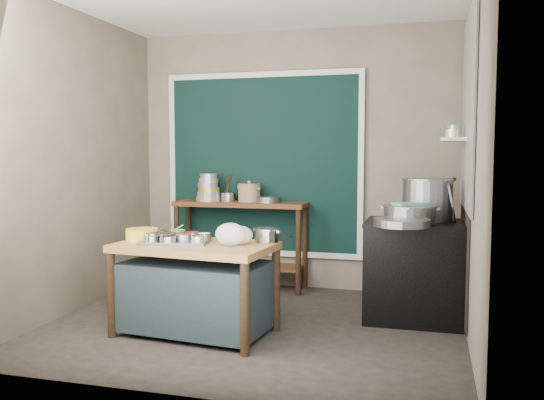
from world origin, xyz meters
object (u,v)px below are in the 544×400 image
(prep_table, at_px, (195,289))
(steamer, at_px, (410,214))
(condiment_tray, at_px, (175,241))
(saucepan, at_px, (267,235))
(ceramic_crock, at_px, (249,194))
(yellow_basin, at_px, (142,235))
(stock_pot, at_px, (428,199))
(back_counter, at_px, (241,245))
(stove_block, at_px, (418,272))
(utensil_cup, at_px, (228,197))

(prep_table, relative_size, steamer, 2.67)
(condiment_tray, xyz_separation_m, saucepan, (0.71, 0.22, 0.05))
(prep_table, relative_size, ceramic_crock, 4.80)
(saucepan, xyz_separation_m, steamer, (1.12, 0.57, 0.15))
(yellow_basin, height_order, stock_pot, stock_pot)
(prep_table, bearing_deg, back_counter, 101.28)
(ceramic_crock, distance_m, stock_pot, 1.98)
(prep_table, distance_m, ceramic_crock, 1.80)
(stock_pot, bearing_deg, ceramic_crock, 161.54)
(prep_table, xyz_separation_m, condiment_tray, (-0.17, -0.01, 0.39))
(stove_block, bearing_deg, utensil_cup, 159.92)
(stove_block, distance_m, yellow_basin, 2.42)
(saucepan, xyz_separation_m, stock_pot, (1.26, 0.82, 0.26))
(yellow_basin, distance_m, ceramic_crock, 1.72)
(stock_pot, relative_size, steamer, 1.02)
(back_counter, bearing_deg, yellow_basin, -101.16)
(stove_block, relative_size, ceramic_crock, 3.45)
(ceramic_crock, bearing_deg, utensil_cup, -175.79)
(back_counter, xyz_separation_m, steamer, (1.82, -0.84, 0.48))
(stove_block, height_order, utensil_cup, utensil_cup)
(prep_table, xyz_separation_m, saucepan, (0.55, 0.22, 0.43))
(saucepan, relative_size, ceramic_crock, 0.80)
(yellow_basin, xyz_separation_m, stock_pot, (2.29, 1.03, 0.27))
(utensil_cup, relative_size, steamer, 0.34)
(stove_block, height_order, saucepan, saucepan)
(condiment_tray, height_order, utensil_cup, utensil_cup)
(prep_table, xyz_separation_m, steamer, (1.67, 0.79, 0.58))
(saucepan, relative_size, steamer, 0.45)
(prep_table, distance_m, saucepan, 0.73)
(back_counter, height_order, stove_block, back_counter)
(utensil_cup, bearing_deg, steamer, -23.60)
(condiment_tray, relative_size, saucepan, 2.56)
(back_counter, height_order, ceramic_crock, ceramic_crock)
(stove_block, height_order, condiment_tray, stove_block)
(saucepan, relative_size, stock_pot, 0.44)
(utensil_cup, bearing_deg, stove_block, -20.08)
(prep_table, bearing_deg, stove_block, 33.14)
(saucepan, bearing_deg, steamer, 45.41)
(back_counter, bearing_deg, condiment_tray, -90.34)
(saucepan, height_order, ceramic_crock, ceramic_crock)
(utensil_cup, distance_m, steamer, 2.15)
(steamer, bearing_deg, yellow_basin, -160.05)
(stove_block, relative_size, condiment_tray, 1.68)
(stock_pot, bearing_deg, prep_table, -150.06)
(saucepan, bearing_deg, condiment_tray, -144.11)
(stock_pot, xyz_separation_m, steamer, (-0.15, -0.25, -0.11))
(stove_block, bearing_deg, stock_pot, 63.97)
(ceramic_crock, bearing_deg, saucepan, -67.05)
(back_counter, bearing_deg, ceramic_crock, 22.51)
(back_counter, relative_size, saucepan, 6.94)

